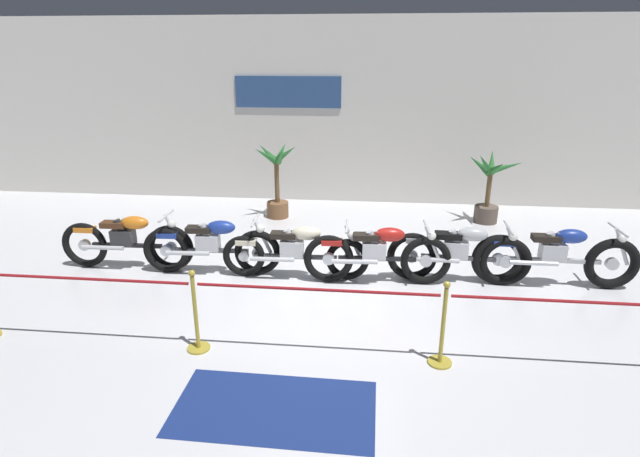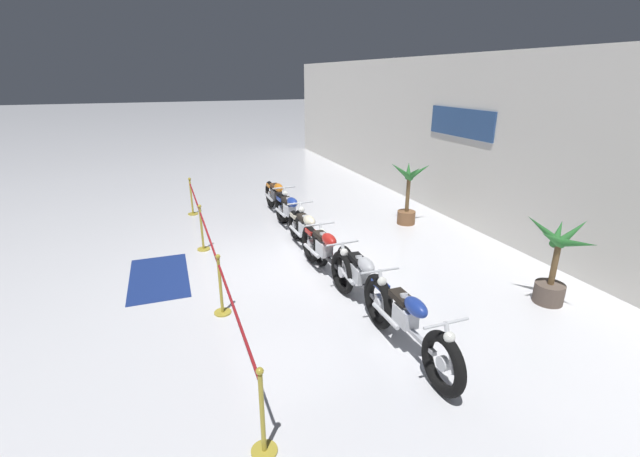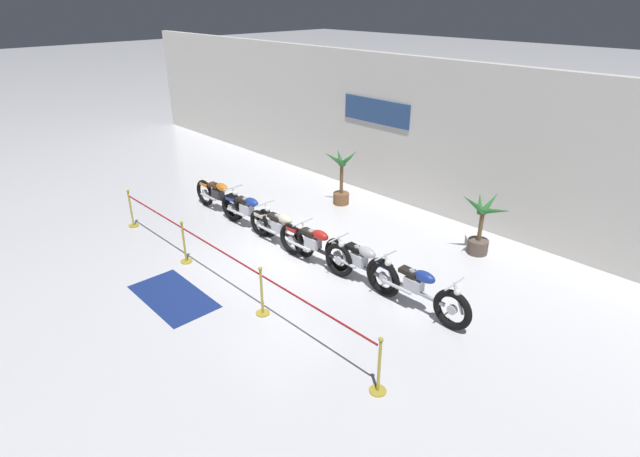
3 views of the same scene
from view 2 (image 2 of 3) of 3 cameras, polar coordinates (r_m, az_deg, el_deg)
ground_plane at (r=8.86m, az=-3.95°, el=-4.93°), size 120.00×120.00×0.00m
back_wall at (r=10.79m, az=23.22°, el=9.72°), size 28.00×0.29×4.20m
motorcycle_orange_0 at (r=11.98m, az=-5.74°, el=4.14°), size 2.25×0.62×0.97m
motorcycle_blue_1 at (r=10.62m, az=-4.00°, el=2.10°), size 2.26×0.62×0.96m
motorcycle_cream_2 at (r=9.38m, az=-1.80°, el=-0.44°), size 2.35×0.62×0.92m
motorcycle_red_3 at (r=8.22m, az=0.70°, el=-3.22°), size 2.28×0.62×0.97m
motorcycle_silver_4 at (r=7.23m, az=5.49°, el=-6.70°), size 2.20×0.62×0.97m
motorcycle_blue_5 at (r=6.14m, az=11.52°, el=-12.23°), size 2.49×0.62×0.98m
potted_palm_left_of_row at (r=11.28m, az=11.61°, el=4.44°), size 0.93×1.06×1.66m
potted_palm_right_of_row at (r=8.17m, az=28.78°, el=-4.30°), size 1.11×1.04×1.59m
stanchion_far_left at (r=9.53m, az=-15.49°, el=0.82°), size 8.67×0.28×1.05m
stanchion_mid_left at (r=9.84m, az=-15.42°, el=-0.80°), size 0.28×0.28×1.05m
stanchion_mid_right at (r=7.19m, az=-13.05°, el=-8.48°), size 0.28×0.28×1.05m
stanchion_far_right at (r=4.80m, az=-7.63°, el=-24.51°), size 0.28×0.28×1.05m
floor_banner at (r=8.91m, az=-20.68°, el=-6.07°), size 2.07×1.11×0.01m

